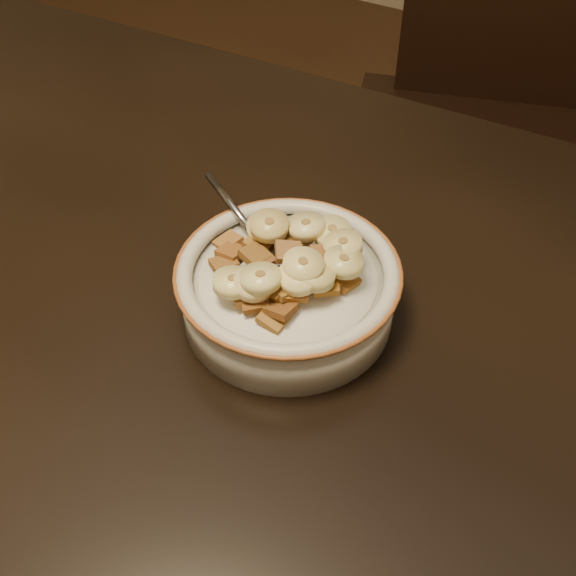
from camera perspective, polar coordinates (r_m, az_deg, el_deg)
The scene contains 41 objects.
table at distance 0.65m, azimuth -17.06°, elevation -2.68°, with size 1.40×0.90×0.04m, color black.
chair at distance 1.24m, azimuth 15.48°, elevation 11.00°, with size 0.46×0.46×1.05m, color black.
cereal_bowl at distance 0.59m, azimuth 0.00°, elevation -0.62°, with size 0.17×0.17×0.04m, color beige.
milk at distance 0.58m, azimuth 0.00°, elevation 0.81°, with size 0.14×0.14×0.00m, color white.
spoon at distance 0.59m, azimuth -1.50°, elevation 2.69°, with size 0.03×0.04×0.01m, color gray.
cereal_square_0 at distance 0.56m, azimuth 2.70°, elevation 1.72°, with size 0.02×0.02×0.01m, color brown.
cereal_square_1 at distance 0.60m, azimuth -0.45°, elevation 4.27°, with size 0.02×0.02×0.01m, color brown.
cereal_square_2 at distance 0.59m, azimuth 0.71°, elevation 3.86°, with size 0.02×0.02×0.01m, color olive.
cereal_square_3 at distance 0.57m, azimuth -2.61°, elevation 2.62°, with size 0.02×0.02×0.01m, color brown.
cereal_square_4 at distance 0.60m, azimuth -4.73°, elevation 3.64°, with size 0.02×0.02×0.01m, color #9D6832.
cereal_square_5 at distance 0.57m, azimuth 2.89°, elevation 2.59°, with size 0.02×0.02×0.01m, color brown.
cereal_square_6 at distance 0.56m, azimuth -2.96°, elevation 0.46°, with size 0.02×0.02×0.01m, color brown.
cereal_square_7 at distance 0.58m, azimuth -5.06°, elevation 1.89°, with size 0.02×0.02×0.01m, color brown.
cereal_square_8 at distance 0.55m, azimuth -0.33°, elevation -0.08°, with size 0.02×0.02×0.01m, color brown.
cereal_square_9 at distance 0.59m, azimuth -2.35°, elevation 3.60°, with size 0.02×0.02×0.01m, color #9A6627.
cereal_square_10 at distance 0.55m, azimuth 1.36°, elevation 1.61°, with size 0.02×0.02×0.01m, color brown.
cereal_square_11 at distance 0.54m, azimuth -0.60°, elevation -1.63°, with size 0.02×0.02×0.01m, color brown.
cereal_square_12 at distance 0.59m, azimuth -4.48°, elevation 2.85°, with size 0.02×0.02×0.01m, color brown.
cereal_square_13 at distance 0.55m, azimuth 2.81°, elevation 0.42°, with size 0.02×0.02×0.01m, color brown.
cereal_square_14 at distance 0.57m, azimuth 4.47°, elevation 0.71°, with size 0.02×0.02×0.01m, color brown.
cereal_square_15 at distance 0.56m, azimuth 0.03°, elevation 2.83°, with size 0.02×0.02×0.01m, color brown.
cereal_square_16 at distance 0.54m, azimuth 0.52°, elevation -0.16°, with size 0.02×0.02×0.01m, color brown.
cereal_square_17 at distance 0.55m, azimuth -3.37°, elevation -0.61°, with size 0.02×0.02×0.01m, color brown.
cereal_square_18 at distance 0.56m, azimuth 1.97°, elevation 1.77°, with size 0.02×0.02×0.01m, color brown.
cereal_square_19 at distance 0.57m, azimuth -2.29°, elevation 2.30°, with size 0.02×0.02×0.01m, color brown.
cereal_square_20 at distance 0.54m, azimuth -2.61°, elevation -1.02°, with size 0.02×0.02×0.01m, color brown.
cereal_square_21 at distance 0.54m, azimuth -1.14°, elevation -2.39°, with size 0.02×0.02×0.01m, color #936420.
cereal_square_22 at distance 0.55m, azimuth 2.94°, elevation 0.32°, with size 0.02×0.02×0.01m, color brown.
cereal_square_23 at distance 0.54m, azimuth -1.10°, elevation 0.14°, with size 0.02×0.02×0.01m, color brown.
banana_slice_0 at distance 0.54m, azimuth 0.82°, elevation 0.86°, with size 0.03×0.03×0.01m, color #F7E99D.
banana_slice_1 at distance 0.58m, azimuth 1.42°, elevation 4.89°, with size 0.03×0.03×0.01m, color #CBC07C.
banana_slice_2 at distance 0.57m, azimuth 4.35°, elevation 3.38°, with size 0.03×0.03×0.01m, color tan.
banana_slice_3 at distance 0.54m, azimuth -2.71°, elevation 0.35°, with size 0.03×0.03×0.01m, color #F9E1A8.
banana_slice_4 at distance 0.55m, azimuth -4.38°, elevation 0.45°, with size 0.03×0.03×0.01m, color #FCEF86.
banana_slice_5 at distance 0.55m, azimuth 4.42°, elevation 2.05°, with size 0.03×0.03×0.01m, color #D2C87D.
banana_slice_6 at distance 0.54m, azimuth 2.14°, elevation 0.97°, with size 0.03×0.03×0.01m, color #C9BA60.
banana_slice_7 at distance 0.54m, azimuth 1.19°, elevation 1.79°, with size 0.03×0.03×0.01m, color #EAD986.
banana_slice_8 at distance 0.58m, azimuth -1.48°, elevation 4.94°, with size 0.03×0.03×0.01m, color tan.
banana_slice_9 at distance 0.59m, azimuth -1.79°, elevation 4.80°, with size 0.03×0.03×0.01m, color #D7C286.
banana_slice_10 at distance 0.59m, azimuth 3.49°, elevation 4.39°, with size 0.03×0.03×0.01m, color #CEC27F.
banana_slice_11 at distance 0.54m, azimuth -2.19°, elevation 0.76°, with size 0.03×0.03×0.01m, color #D7C479.
Camera 1 is at (0.37, -0.27, 1.20)m, focal length 45.00 mm.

